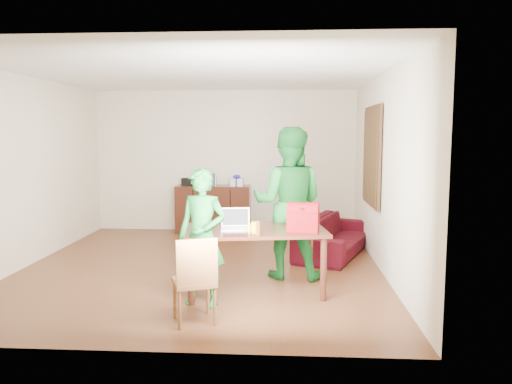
# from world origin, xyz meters

# --- Properties ---
(room) EXTENTS (5.20, 5.70, 2.90)m
(room) POSITION_xyz_m (0.01, 0.13, 1.31)
(room) COLOR #411F10
(room) RESTS_ON ground
(table) EXTENTS (1.76, 1.16, 0.77)m
(table) POSITION_xyz_m (0.82, -1.05, 0.67)
(table) COLOR #32190D
(table) RESTS_ON ground
(chair) EXTENTS (0.51, 0.50, 0.89)m
(chair) POSITION_xyz_m (0.28, -2.05, 0.26)
(chair) COLOR brown
(chair) RESTS_ON ground
(person_near) EXTENTS (0.63, 0.50, 1.52)m
(person_near) POSITION_xyz_m (0.27, -1.52, 0.76)
(person_near) COLOR #13591F
(person_near) RESTS_ON ground
(person_far) EXTENTS (1.04, 0.86, 1.97)m
(person_far) POSITION_xyz_m (1.22, -0.37, 0.99)
(person_far) COLOR #166522
(person_far) RESTS_ON ground
(laptop) EXTENTS (0.37, 0.28, 0.24)m
(laptop) POSITION_xyz_m (0.60, -1.12, 0.82)
(laptop) COLOR white
(laptop) RESTS_ON table
(bananas) EXTENTS (0.16, 0.11, 0.06)m
(bananas) POSITION_xyz_m (0.82, -1.39, 0.80)
(bananas) COLOR gold
(bananas) RESTS_ON table
(bottle) EXTENTS (0.07, 0.07, 0.18)m
(bottle) POSITION_xyz_m (0.88, -1.39, 0.86)
(bottle) COLOR #5A3214
(bottle) RESTS_ON table
(red_bag) EXTENTS (0.38, 0.26, 0.26)m
(red_bag) POSITION_xyz_m (1.38, -1.16, 0.90)
(red_bag) COLOR maroon
(red_bag) RESTS_ON table
(sofa) EXTENTS (1.43, 2.11, 0.57)m
(sofa) POSITION_xyz_m (1.95, 0.95, 0.29)
(sofa) COLOR #3A0714
(sofa) RESTS_ON ground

